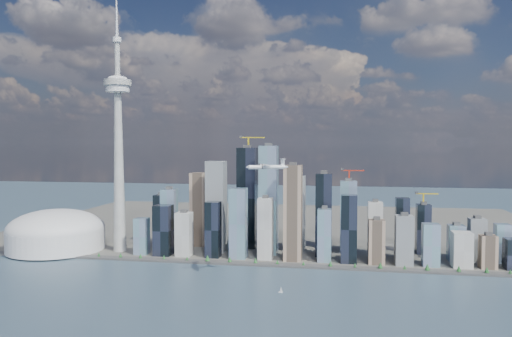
% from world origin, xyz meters
% --- Properties ---
extents(ground, '(4000.00, 4000.00, 0.00)m').
position_xyz_m(ground, '(0.00, 0.00, 0.00)').
color(ground, '#324758').
rests_on(ground, ground).
extents(seawall, '(1100.00, 22.00, 4.00)m').
position_xyz_m(seawall, '(0.00, 250.00, 2.00)').
color(seawall, '#383838').
rests_on(seawall, ground).
extents(land, '(1400.00, 900.00, 3.00)m').
position_xyz_m(land, '(0.00, 700.00, 1.50)').
color(land, '#4C4C47').
rests_on(land, ground).
extents(shoreline_trees, '(960.53, 7.20, 8.80)m').
position_xyz_m(shoreline_trees, '(0.00, 250.00, 8.78)').
color(shoreline_trees, '#3F2D1E').
rests_on(shoreline_trees, seawall).
extents(skyscraper_cluster, '(736.00, 142.00, 243.12)m').
position_xyz_m(skyscraper_cluster, '(59.62, 336.82, 75.12)').
color(skyscraper_cluster, black).
rests_on(skyscraper_cluster, land).
extents(needle_tower, '(56.00, 56.00, 550.50)m').
position_xyz_m(needle_tower, '(-300.00, 310.00, 235.84)').
color(needle_tower, gray).
rests_on(needle_tower, land).
extents(dome_stadium, '(200.00, 200.00, 86.00)m').
position_xyz_m(dome_stadium, '(-440.00, 300.00, 39.44)').
color(dome_stadium, silver).
rests_on(dome_stadium, land).
extents(airplane, '(66.95, 59.97, 16.92)m').
position_xyz_m(airplane, '(42.37, 120.24, 193.15)').
color(airplane, silver).
rests_on(airplane, ground).
extents(sailboat_west, '(7.17, 2.98, 9.91)m').
position_xyz_m(sailboat_west, '(69.14, 87.50, 3.18)').
color(sailboat_west, white).
rests_on(sailboat_west, ground).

